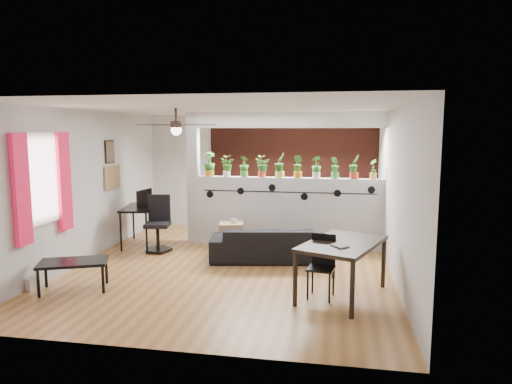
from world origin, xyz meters
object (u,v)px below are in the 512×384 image
object	(u,v)px
potted_plant_9	(373,168)
cube_shelf	(231,237)
ceiling_fan	(176,127)
folding_chair	(322,260)
cup	(234,221)
potted_plant_2	(244,166)
coffee_table	(73,264)
potted_plant_6	(316,166)
potted_plant_3	(262,166)
sofa	(269,244)
dining_table	(342,248)
potted_plant_5	(298,166)
potted_plant_4	(280,164)
potted_plant_1	(227,165)
computer_desk	(139,210)
potted_plant_8	(354,166)
office_chair	(158,227)
potted_plant_7	(335,167)
potted_plant_0	(209,163)

from	to	relation	value
potted_plant_9	cube_shelf	xyz separation A→B (m)	(-2.59, -0.57, -1.28)
ceiling_fan	folding_chair	xyz separation A→B (m)	(2.34, -0.83, -1.81)
cube_shelf	cup	xyz separation A→B (m)	(0.05, 0.00, 0.32)
potted_plant_2	coffee_table	bearing A→B (deg)	-121.60
potted_plant_6	cup	distance (m)	1.87
potted_plant_3	coffee_table	distance (m)	3.92
sofa	dining_table	bearing A→B (deg)	118.76
potted_plant_6	coffee_table	xyz separation A→B (m)	(-3.26, -3.02, -1.19)
potted_plant_5	folding_chair	distance (m)	2.89
ceiling_fan	cup	xyz separation A→B (m)	(0.64, 1.23, -1.73)
potted_plant_3	cup	size ratio (longest dim) A/B	3.57
folding_chair	potted_plant_3	bearing A→B (deg)	115.75
potted_plant_4	potted_plant_5	distance (m)	0.35
dining_table	folding_chair	world-z (taller)	folding_chair
potted_plant_4	potted_plant_1	bearing A→B (deg)	180.00
potted_plant_1	computer_desk	size ratio (longest dim) A/B	0.36
potted_plant_6	cube_shelf	size ratio (longest dim) A/B	0.78
sofa	potted_plant_4	bearing A→B (deg)	-102.66
potted_plant_2	potted_plant_1	bearing A→B (deg)	180.00
potted_plant_1	folding_chair	size ratio (longest dim) A/B	0.48
potted_plant_2	potted_plant_8	xyz separation A→B (m)	(2.11, 0.00, 0.02)
potted_plant_3	folding_chair	bearing A→B (deg)	-64.25
sofa	dining_table	world-z (taller)	dining_table
sofa	potted_plant_1	bearing A→B (deg)	-55.41
dining_table	potted_plant_9	bearing A→B (deg)	77.49
potted_plant_6	office_chair	xyz separation A→B (m)	(-2.89, -0.80, -1.12)
dining_table	coffee_table	distance (m)	3.78
cup	dining_table	world-z (taller)	dining_table
potted_plant_9	sofa	size ratio (longest dim) A/B	0.19
potted_plant_5	dining_table	xyz separation A→B (m)	(0.83, -2.59, -0.90)
office_chair	coffee_table	bearing A→B (deg)	-99.63
potted_plant_7	potted_plant_9	xyz separation A→B (m)	(0.70, 0.00, -0.02)
potted_plant_2	potted_plant_6	distance (m)	1.40
potted_plant_9	potted_plant_4	bearing A→B (deg)	-180.00
potted_plant_2	cup	world-z (taller)	potted_plant_2
potted_plant_9	sofa	distance (m)	2.44
potted_plant_0	cup	xyz separation A→B (m)	(0.62, -0.57, -1.02)
potted_plant_4	coffee_table	bearing A→B (deg)	-130.30
sofa	office_chair	distance (m)	2.15
potted_plant_2	potted_plant_5	size ratio (longest dim) A/B	0.95
potted_plant_5	office_chair	world-z (taller)	potted_plant_5
potted_plant_1	potted_plant_2	distance (m)	0.35
potted_plant_3	potted_plant_9	size ratio (longest dim) A/B	1.12
potted_plant_6	potted_plant_5	bearing A→B (deg)	-180.00
computer_desk	coffee_table	world-z (taller)	computer_desk
folding_chair	potted_plant_1	bearing A→B (deg)	126.86
potted_plant_0	sofa	world-z (taller)	potted_plant_0
potted_plant_7	potted_plant_9	world-z (taller)	potted_plant_7
computer_desk	office_chair	size ratio (longest dim) A/B	1.12
ceiling_fan	potted_plant_0	size ratio (longest dim) A/B	2.47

